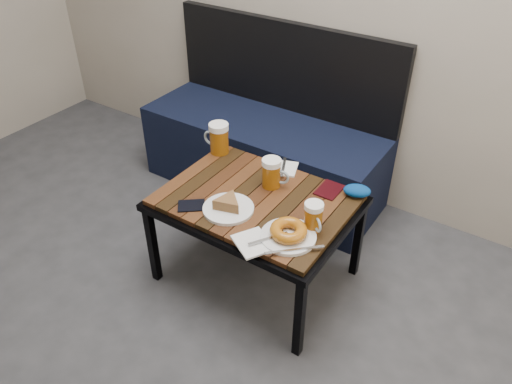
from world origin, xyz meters
The scene contains 12 objects.
bench centered at (-0.13, 1.76, 0.27)m, with size 1.40×0.50×0.95m.
cafe_table centered at (0.25, 1.10, 0.43)m, with size 0.84×0.62×0.47m.
beer_mug_left centered at (-0.12, 1.32, 0.55)m, with size 0.14×0.10×0.15m.
beer_mug_centre centered at (0.26, 1.22, 0.54)m, with size 0.13×0.10×0.14m.
beer_mug_right centered at (0.55, 1.05, 0.53)m, with size 0.11×0.10×0.12m.
plate_pie centered at (0.20, 0.96, 0.50)m, with size 0.22×0.22×0.06m.
plate_bagel centered at (0.50, 0.95, 0.50)m, with size 0.26×0.26×0.06m.
napkin_left centered at (0.23, 1.36, 0.48)m, with size 0.16×0.16×0.01m.
napkin_right centered at (0.40, 0.84, 0.48)m, with size 0.19×0.18×0.01m.
passport_navy centered at (0.05, 0.90, 0.47)m, with size 0.08×0.11×0.01m, color black.
passport_burgundy centered at (0.49, 1.33, 0.48)m, with size 0.10×0.13×0.01m, color black.
knit_pouch centered at (0.61, 1.36, 0.50)m, with size 0.12×0.08×0.05m, color #05128C.
Camera 1 is at (1.21, -0.35, 1.76)m, focal length 35.00 mm.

